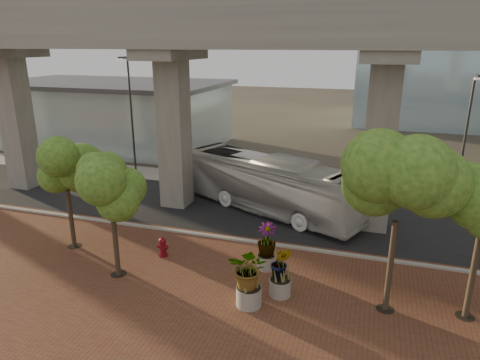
% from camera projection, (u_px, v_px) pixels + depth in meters
% --- Properties ---
extents(ground, '(160.00, 160.00, 0.00)m').
position_uv_depth(ground, '(259.00, 228.00, 24.03)').
color(ground, '#373128').
rests_on(ground, ground).
extents(brick_plaza, '(70.00, 13.00, 0.06)m').
position_uv_depth(brick_plaza, '(206.00, 307.00, 16.76)').
color(brick_plaza, brown).
rests_on(brick_plaza, ground).
extents(asphalt_road, '(90.00, 8.00, 0.04)m').
position_uv_depth(asphalt_road, '(268.00, 215.00, 25.84)').
color(asphalt_road, black).
rests_on(asphalt_road, ground).
extents(curb_strip, '(70.00, 0.25, 0.16)m').
position_uv_depth(curb_strip, '(249.00, 242.00, 22.19)').
color(curb_strip, '#9F9E94').
rests_on(curb_strip, ground).
extents(far_sidewalk, '(90.00, 3.00, 0.06)m').
position_uv_depth(far_sidewalk, '(286.00, 187.00, 30.83)').
color(far_sidewalk, '#9F9E94').
rests_on(far_sidewalk, ground).
extents(transit_viaduct, '(72.00, 5.60, 12.40)m').
position_uv_depth(transit_viaduct, '(271.00, 93.00, 23.63)').
color(transit_viaduct, gray).
rests_on(transit_viaduct, ground).
extents(station_pavilion, '(23.00, 13.00, 6.30)m').
position_uv_depth(station_pavilion, '(111.00, 112.00, 43.33)').
color(station_pavilion, '#B1C4CA').
rests_on(station_pavilion, ground).
extents(transit_bus, '(12.38, 7.68, 3.42)m').
position_uv_depth(transit_bus, '(268.00, 184.00, 26.00)').
color(transit_bus, silver).
rests_on(transit_bus, ground).
extents(fire_hydrant, '(0.50, 0.45, 1.00)m').
position_uv_depth(fire_hydrant, '(163.00, 247.00, 20.62)').
color(fire_hydrant, maroon).
rests_on(fire_hydrant, ground).
extents(planter_front, '(2.23, 2.23, 2.46)m').
position_uv_depth(planter_front, '(249.00, 271.00, 16.40)').
color(planter_front, '#A69F96').
rests_on(planter_front, ground).
extents(planter_right, '(2.06, 2.06, 2.20)m').
position_uv_depth(planter_right, '(267.00, 242.00, 19.21)').
color(planter_right, '#ACA89C').
rests_on(planter_right, ground).
extents(planter_left, '(2.00, 2.00, 2.20)m').
position_uv_depth(planter_left, '(281.00, 266.00, 17.14)').
color(planter_left, '#9B958C').
rests_on(planter_left, ground).
extents(street_tree_far_west, '(3.76, 3.76, 6.09)m').
position_uv_depth(street_tree_far_west, '(64.00, 164.00, 20.41)').
color(street_tree_far_west, '#493C2A').
rests_on(street_tree_far_west, ground).
extents(street_tree_near_west, '(3.22, 3.22, 5.57)m').
position_uv_depth(street_tree_near_west, '(110.00, 188.00, 17.84)').
color(street_tree_near_west, '#493C2A').
rests_on(street_tree_near_west, ground).
extents(street_tree_near_east, '(4.00, 4.00, 6.69)m').
position_uv_depth(street_tree_near_east, '(399.00, 191.00, 15.10)').
color(street_tree_near_east, '#493C2A').
rests_on(street_tree_near_east, ground).
extents(streetlamp_west, '(0.44, 1.30, 8.96)m').
position_uv_depth(streetlamp_west, '(130.00, 108.00, 32.49)').
color(streetlamp_west, '#28292D').
rests_on(streetlamp_west, ground).
extents(streetlamp_east, '(0.41, 1.20, 8.26)m').
position_uv_depth(streetlamp_east, '(466.00, 137.00, 24.39)').
color(streetlamp_east, '#2E2F33').
rests_on(streetlamp_east, ground).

